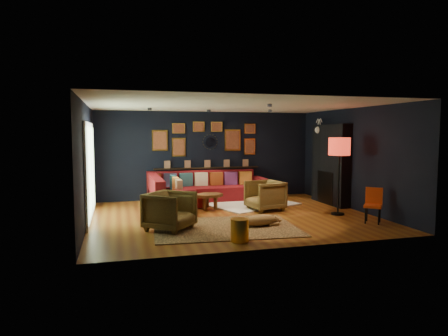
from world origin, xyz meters
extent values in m
plane|color=#8F551B|center=(0.00, 0.00, 0.00)|extent=(6.50, 6.50, 0.00)
plane|color=black|center=(0.00, 2.75, 1.30)|extent=(6.50, 0.00, 6.50)
plane|color=black|center=(0.00, -2.75, 1.30)|extent=(6.50, 0.00, 6.50)
plane|color=black|center=(-3.25, 0.00, 1.30)|extent=(0.00, 5.50, 5.50)
plane|color=black|center=(3.25, 0.00, 1.30)|extent=(0.00, 5.50, 5.50)
plane|color=white|center=(0.00, 0.00, 2.60)|extent=(6.50, 6.50, 0.00)
cube|color=maroon|center=(-0.20, 2.25, 0.21)|extent=(3.20, 0.95, 0.42)
cube|color=maroon|center=(-0.20, 2.60, 0.63)|extent=(3.20, 0.24, 0.46)
cube|color=maroon|center=(1.50, 2.25, 0.32)|extent=(0.22, 0.95, 0.64)
cube|color=maroon|center=(-1.32, 1.15, 0.21)|extent=(0.95, 2.20, 0.42)
cube|color=maroon|center=(-1.68, 1.15, 0.63)|extent=(0.24, 2.20, 0.46)
cube|color=maroon|center=(-1.32, 0.15, 0.32)|extent=(0.95, 0.22, 0.64)
cube|color=brown|center=(-1.60, 2.40, 0.62)|extent=(0.38, 0.14, 0.38)
cube|color=#383457|center=(-1.15, 2.40, 0.62)|extent=(0.38, 0.14, 0.38)
cube|color=#27515C|center=(-0.70, 2.40, 0.62)|extent=(0.38, 0.14, 0.38)
cube|color=beige|center=(-0.25, 2.40, 0.62)|extent=(0.38, 0.14, 0.38)
cube|color=#92431A|center=(0.20, 2.40, 0.62)|extent=(0.38, 0.14, 0.38)
cube|color=#602B65|center=(0.65, 2.40, 0.62)|extent=(0.38, 0.14, 0.38)
cube|color=#B97127|center=(1.10, 2.40, 0.62)|extent=(0.38, 0.14, 0.38)
cube|color=#195264|center=(-1.15, 1.85, 0.62)|extent=(0.14, 0.38, 0.38)
cube|color=gold|center=(-1.15, 1.35, 0.62)|extent=(0.14, 0.38, 0.38)
cube|color=tan|center=(-1.15, 0.85, 0.62)|extent=(0.14, 0.38, 0.38)
cube|color=black|center=(0.00, 2.68, 0.92)|extent=(3.20, 0.12, 0.04)
cube|color=gold|center=(-1.40, 2.72, 1.75)|extent=(0.45, 0.03, 0.60)
cube|color=#A24E31|center=(-1.40, 2.70, 1.75)|extent=(0.38, 0.01, 0.51)
cube|color=gold|center=(-0.85, 2.72, 1.55)|extent=(0.40, 0.03, 0.55)
cube|color=#A24E31|center=(-0.85, 2.70, 1.55)|extent=(0.34, 0.01, 0.47)
cube|color=gold|center=(-0.85, 2.72, 2.10)|extent=(0.38, 0.03, 0.30)
cube|color=#A24E31|center=(-0.85, 2.70, 2.10)|extent=(0.32, 0.01, 0.25)
cube|color=gold|center=(0.80, 2.72, 1.75)|extent=(0.50, 0.03, 0.65)
cube|color=#A24E31|center=(0.80, 2.70, 1.75)|extent=(0.42, 0.01, 0.55)
cube|color=gold|center=(1.35, 2.72, 1.55)|extent=(0.35, 0.03, 0.50)
cube|color=#A24E31|center=(1.35, 2.70, 1.55)|extent=(0.30, 0.01, 0.42)
cube|color=gold|center=(1.35, 2.72, 2.10)|extent=(0.35, 0.03, 0.30)
cube|color=#A24E31|center=(1.35, 2.70, 2.10)|extent=(0.30, 0.01, 0.25)
cube|color=gold|center=(-0.25, 2.72, 2.15)|extent=(0.35, 0.03, 0.30)
cube|color=#A24E31|center=(-0.25, 2.70, 2.15)|extent=(0.30, 0.01, 0.25)
cube|color=gold|center=(0.30, 2.72, 2.15)|extent=(0.35, 0.03, 0.30)
cube|color=#A24E31|center=(0.30, 2.70, 2.15)|extent=(0.30, 0.01, 0.25)
cylinder|color=silver|center=(0.10, 2.72, 1.70)|extent=(0.28, 0.03, 0.28)
cone|color=gold|center=(0.32, 2.72, 1.70)|extent=(0.03, 0.16, 0.03)
cone|color=gold|center=(0.30, 2.72, 1.78)|extent=(0.04, 0.16, 0.04)
cone|color=gold|center=(0.26, 2.72, 1.86)|extent=(0.04, 0.16, 0.04)
cone|color=gold|center=(0.18, 2.72, 1.90)|extent=(0.04, 0.16, 0.04)
cone|color=gold|center=(0.10, 2.72, 1.92)|extent=(0.03, 0.16, 0.03)
cone|color=gold|center=(0.02, 2.72, 1.90)|extent=(0.04, 0.16, 0.04)
cone|color=gold|center=(-0.06, 2.72, 1.86)|extent=(0.04, 0.16, 0.04)
cone|color=gold|center=(-0.10, 2.72, 1.78)|extent=(0.04, 0.16, 0.04)
cone|color=gold|center=(-0.12, 2.72, 1.70)|extent=(0.03, 0.16, 0.03)
cone|color=gold|center=(-0.10, 2.72, 1.62)|extent=(0.04, 0.16, 0.04)
cone|color=gold|center=(-0.06, 2.72, 1.54)|extent=(0.04, 0.16, 0.04)
cone|color=gold|center=(0.02, 2.72, 1.50)|extent=(0.04, 0.16, 0.04)
cone|color=gold|center=(0.10, 2.72, 1.48)|extent=(0.03, 0.16, 0.03)
cone|color=gold|center=(0.18, 2.72, 1.50)|extent=(0.04, 0.16, 0.04)
cone|color=gold|center=(0.26, 2.72, 1.54)|extent=(0.04, 0.16, 0.04)
cone|color=gold|center=(0.30, 2.72, 1.62)|extent=(0.04, 0.16, 0.04)
cube|color=black|center=(3.10, 0.90, 1.10)|extent=(0.30, 1.60, 2.20)
cube|color=black|center=(3.04, 0.90, 0.45)|extent=(0.20, 0.80, 0.90)
cone|color=white|center=(3.19, 1.40, 2.05)|extent=(0.35, 0.28, 0.28)
sphere|color=white|center=(2.97, 1.40, 2.05)|extent=(0.20, 0.20, 0.20)
cylinder|color=white|center=(2.99, 1.34, 2.22)|extent=(0.02, 0.10, 0.28)
cylinder|color=white|center=(2.99, 1.46, 2.22)|extent=(0.02, 0.10, 0.28)
cube|color=white|center=(-3.22, 0.60, 1.10)|extent=(0.04, 2.80, 2.20)
cube|color=#BADEAA|center=(-3.20, 0.60, 1.10)|extent=(0.01, 2.60, 2.00)
cube|color=white|center=(-3.19, 0.60, 1.10)|extent=(0.02, 0.06, 2.00)
cylinder|color=black|center=(-1.80, 1.20, 2.56)|extent=(0.10, 0.10, 0.06)
cylinder|color=black|center=(-0.20, 1.60, 2.56)|extent=(0.10, 0.10, 0.06)
cylinder|color=black|center=(1.40, 1.20, 2.56)|extent=(0.10, 0.10, 0.06)
cylinder|color=black|center=(0.60, -0.80, 2.56)|extent=(0.10, 0.10, 0.06)
cube|color=silver|center=(0.94, 1.30, 0.02)|extent=(2.72, 2.38, 0.03)
cube|color=tan|center=(-0.48, -1.10, 0.01)|extent=(3.07, 2.30, 0.02)
cylinder|color=brown|center=(-0.52, 0.74, 0.18)|extent=(0.10, 0.10, 0.31)
cylinder|color=brown|center=(-0.23, 0.74, 0.18)|extent=(0.10, 0.10, 0.31)
cylinder|color=brown|center=(-0.37, 1.08, 0.18)|extent=(0.10, 0.10, 0.31)
cylinder|color=maroon|center=(-0.57, 1.25, 0.18)|extent=(0.47, 0.47, 0.31)
imported|color=#A68139|center=(-1.61, -0.98, 0.43)|extent=(1.13, 1.14, 0.86)
imported|color=#A68139|center=(1.00, 0.47, 0.42)|extent=(0.89, 0.93, 0.83)
cylinder|color=gold|center=(-0.50, -2.17, 0.21)|extent=(0.33, 0.33, 0.42)
cylinder|color=black|center=(2.56, -1.53, 0.19)|extent=(0.03, 0.03, 0.38)
cylinder|color=black|center=(2.76, -1.71, 0.19)|extent=(0.03, 0.03, 0.38)
cylinder|color=black|center=(2.74, -1.32, 0.19)|extent=(0.03, 0.03, 0.38)
cylinder|color=black|center=(2.94, -1.50, 0.19)|extent=(0.03, 0.03, 0.38)
cube|color=#F14615|center=(2.75, -1.51, 0.38)|extent=(0.51, 0.51, 0.06)
cube|color=#F14615|center=(2.85, -1.40, 0.59)|extent=(0.30, 0.27, 0.36)
cylinder|color=black|center=(2.50, -0.51, 0.02)|extent=(0.31, 0.31, 0.04)
cylinder|color=black|center=(2.50, -0.51, 0.79)|extent=(0.04, 0.04, 1.50)
cylinder|color=red|center=(2.50, -0.51, 1.65)|extent=(0.51, 0.51, 0.42)
camera|label=1|loc=(-2.63, -8.95, 1.96)|focal=32.00mm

